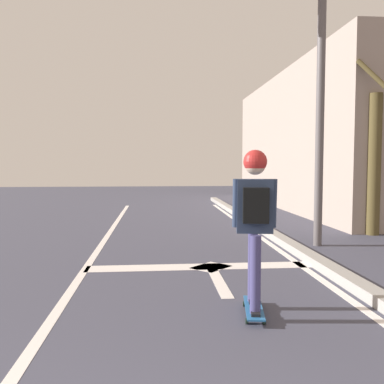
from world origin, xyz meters
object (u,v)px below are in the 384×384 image
at_px(roadside_tree, 374,156).
at_px(skater, 255,208).
at_px(skateboard, 254,308).
at_px(traffic_signal_mast, 269,25).

bearing_deg(roadside_tree, skater, -128.95).
xyz_separation_m(skater, roadside_tree, (3.87, 4.79, 0.65)).
height_order(skateboard, skater, skater).
bearing_deg(skater, skateboard, 80.74).
bearing_deg(traffic_signal_mast, skateboard, -106.97).
bearing_deg(traffic_signal_mast, skater, -106.93).
bearing_deg(roadside_tree, traffic_signal_mast, -157.46).
height_order(skateboard, roadside_tree, roadside_tree).
bearing_deg(skater, roadside_tree, 51.05).
distance_m(skateboard, skater, 1.07).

